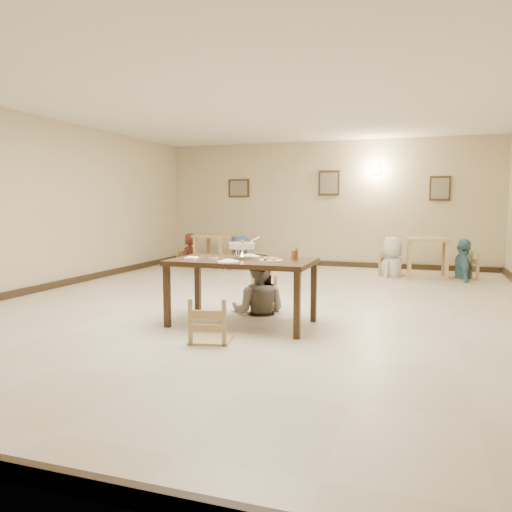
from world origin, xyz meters
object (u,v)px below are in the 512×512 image
(bg_table_left, at_px, (214,240))
(bg_diner_b, at_px, (241,236))
(drink_glass, at_px, (295,255))
(chair_far, at_px, (260,279))
(bg_chair_rl, at_px, (393,254))
(bg_diner_a, at_px, (189,233))
(curry_warmer, at_px, (242,246))
(chair_near, at_px, (211,299))
(bg_chair_rr, at_px, (464,254))
(bg_table_right, at_px, (428,244))
(bg_diner_c, at_px, (393,237))
(bg_chair_lr, at_px, (241,249))
(main_diner, at_px, (259,254))
(bg_diner_d, at_px, (464,239))
(bg_chair_ll, at_px, (189,248))
(main_table, at_px, (242,266))

(bg_table_left, relative_size, bg_diner_b, 0.55)
(bg_diner_b, bearing_deg, drink_glass, -130.60)
(chair_far, height_order, bg_chair_rl, bg_chair_rl)
(bg_diner_a, bearing_deg, curry_warmer, 37.63)
(chair_near, height_order, bg_chair_rr, bg_chair_rr)
(chair_far, height_order, bg_table_right, chair_far)
(chair_near, xyz_separation_m, bg_diner_a, (-3.11, 5.79, 0.34))
(drink_glass, distance_m, bg_diner_a, 6.24)
(bg_diner_c, bearing_deg, bg_chair_rr, 107.85)
(chair_far, relative_size, bg_chair_lr, 0.96)
(curry_warmer, bearing_deg, main_diner, 90.87)
(chair_far, relative_size, bg_diner_c, 0.55)
(bg_chair_lr, bearing_deg, curry_warmer, 38.57)
(bg_table_right, distance_m, bg_chair_rr, 0.71)
(bg_chair_rr, relative_size, bg_diner_a, 0.63)
(bg_diner_a, bearing_deg, bg_diner_d, 94.36)
(bg_chair_lr, bearing_deg, chair_near, 35.28)
(bg_chair_lr, height_order, bg_diner_a, bg_diner_a)
(chair_near, relative_size, bg_diner_d, 0.57)
(chair_far, relative_size, bg_diner_a, 0.56)
(drink_glass, relative_size, bg_diner_b, 0.11)
(bg_chair_rr, bearing_deg, bg_chair_lr, -103.73)
(bg_chair_rl, height_order, bg_diner_d, bg_diner_d)
(drink_glass, bearing_deg, curry_warmer, -176.22)
(bg_table_right, bearing_deg, drink_glass, -107.68)
(bg_table_right, bearing_deg, bg_chair_rl, 179.19)
(bg_table_right, bearing_deg, bg_chair_ll, 179.95)
(bg_diner_a, distance_m, bg_diner_b, 1.31)
(main_table, xyz_separation_m, bg_diner_b, (-1.87, 5.03, 0.03))
(chair_far, height_order, bg_diner_d, bg_diner_d)
(bg_chair_ll, xyz_separation_m, bg_chair_lr, (1.31, 0.05, 0.02))
(bg_chair_rr, relative_size, bg_diner_c, 0.62)
(curry_warmer, height_order, bg_chair_rr, curry_warmer)
(bg_chair_rr, xyz_separation_m, bg_diner_d, (0.00, 0.00, 0.31))
(chair_far, xyz_separation_m, bg_chair_rr, (2.95, 4.09, 0.06))
(chair_far, distance_m, bg_table_right, 4.73)
(bg_diner_a, bearing_deg, bg_diner_b, 97.16)
(main_table, bearing_deg, bg_chair_ll, 122.95)
(bg_diner_a, height_order, bg_diner_c, bg_diner_c)
(main_table, height_order, bg_chair_rl, bg_chair_rl)
(main_table, height_order, chair_near, chair_near)
(chair_near, relative_size, main_diner, 0.57)
(chair_near, relative_size, bg_chair_ll, 1.04)
(main_table, xyz_separation_m, chair_near, (-0.07, -0.81, -0.27))
(curry_warmer, distance_m, bg_diner_d, 5.70)
(curry_warmer, height_order, bg_diner_d, bg_diner_d)
(drink_glass, xyz_separation_m, bg_diner_c, (0.88, 4.93, -0.08))
(main_table, bearing_deg, bg_table_left, 117.13)
(drink_glass, relative_size, bg_diner_d, 0.10)
(bg_chair_lr, relative_size, bg_diner_a, 0.58)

